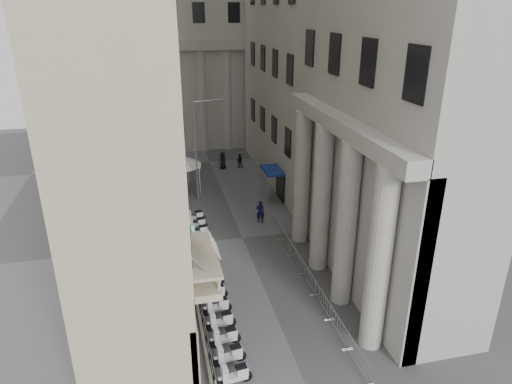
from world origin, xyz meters
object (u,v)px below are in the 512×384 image
info_kiosk (187,231)px  pedestrian_a (260,212)px  scooter_0 (235,384)px  pedestrian_b (239,161)px  security_tent (182,161)px  street_lamp (199,142)px

info_kiosk → pedestrian_a: bearing=34.7°
info_kiosk → pedestrian_a: pedestrian_a is taller
scooter_0 → pedestrian_b: bearing=-18.2°
pedestrian_b → security_tent: bearing=52.6°
scooter_0 → pedestrian_a: 17.66m
pedestrian_a → scooter_0: bearing=94.6°
scooter_0 → security_tent: size_ratio=0.33×
pedestrian_a → street_lamp: bearing=-34.1°
scooter_0 → pedestrian_a: bearing=-24.1°
scooter_0 → info_kiosk: size_ratio=0.81×
pedestrian_b → street_lamp: bearing=69.0°
security_tent → pedestrian_b: size_ratio=2.90×
street_lamp → pedestrian_a: 8.67m
scooter_0 → info_kiosk: info_kiosk is taller
security_tent → pedestrian_b: (6.60, 5.70, -2.31)m
info_kiosk → pedestrian_b: size_ratio=1.17×
street_lamp → pedestrian_a: bearing=-69.1°
street_lamp → pedestrian_b: size_ratio=5.79×
security_tent → pedestrian_a: 10.31m
pedestrian_a → pedestrian_b: bearing=-72.1°
scooter_0 → security_tent: security_tent is taller
street_lamp → scooter_0: bearing=-105.9°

